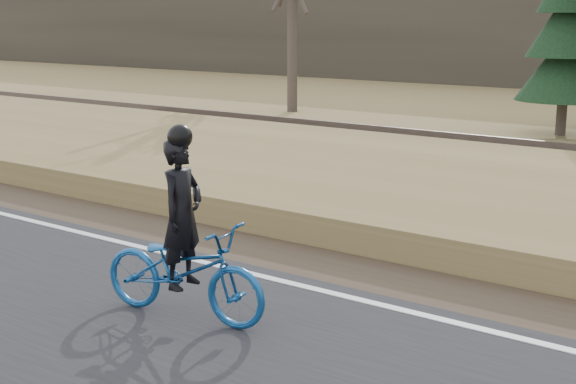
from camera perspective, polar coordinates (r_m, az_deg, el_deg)
The scene contains 3 objects.
cyclist at distance 8.52m, azimuth -7.45°, elevation -4.71°, with size 2.07×0.96×2.07m.
bare_tree_far_left at distance 27.35m, azimuth 0.31°, elevation 12.97°, with size 0.36×0.36×6.93m, color #4B3F37.
conifer at distance 23.08m, azimuth 19.30°, elevation 11.19°, with size 2.60×2.60×6.30m.
Camera 1 is at (-0.25, -7.19, 3.21)m, focal length 50.00 mm.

